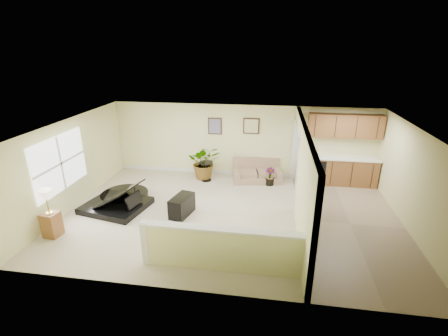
# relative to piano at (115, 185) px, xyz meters

# --- Properties ---
(floor) EXTENTS (9.00, 9.00, 0.00)m
(floor) POSITION_rel_piano_xyz_m (3.32, -0.07, -0.65)
(floor) COLOR #B7AD8E
(floor) RESTS_ON ground
(back_wall) EXTENTS (9.00, 0.04, 2.50)m
(back_wall) POSITION_rel_piano_xyz_m (3.32, 2.93, 0.60)
(back_wall) COLOR beige
(back_wall) RESTS_ON floor
(front_wall) EXTENTS (9.00, 0.04, 2.50)m
(front_wall) POSITION_rel_piano_xyz_m (3.32, -3.07, 0.60)
(front_wall) COLOR beige
(front_wall) RESTS_ON floor
(left_wall) EXTENTS (0.04, 6.00, 2.50)m
(left_wall) POSITION_rel_piano_xyz_m (-1.18, -0.07, 0.60)
(left_wall) COLOR beige
(left_wall) RESTS_ON floor
(right_wall) EXTENTS (0.04, 6.00, 2.50)m
(right_wall) POSITION_rel_piano_xyz_m (7.82, -0.07, 0.60)
(right_wall) COLOR beige
(right_wall) RESTS_ON floor
(ceiling) EXTENTS (9.00, 6.00, 0.04)m
(ceiling) POSITION_rel_piano_xyz_m (3.32, -0.07, 1.85)
(ceiling) COLOR white
(ceiling) RESTS_ON back_wall
(kitchen_vinyl) EXTENTS (2.70, 6.00, 0.01)m
(kitchen_vinyl) POSITION_rel_piano_xyz_m (6.47, -0.07, -0.65)
(kitchen_vinyl) COLOR gray
(kitchen_vinyl) RESTS_ON floor
(interior_partition) EXTENTS (0.18, 5.99, 2.50)m
(interior_partition) POSITION_rel_piano_xyz_m (5.12, 0.19, 0.57)
(interior_partition) COLOR beige
(interior_partition) RESTS_ON floor
(pony_half_wall) EXTENTS (3.42, 0.22, 1.00)m
(pony_half_wall) POSITION_rel_piano_xyz_m (3.39, -2.37, -0.13)
(pony_half_wall) COLOR beige
(pony_half_wall) RESTS_ON floor
(left_window) EXTENTS (0.05, 2.15, 1.45)m
(left_window) POSITION_rel_piano_xyz_m (-1.17, -0.57, 0.80)
(left_window) COLOR white
(left_window) RESTS_ON left_wall
(wall_art_left) EXTENTS (0.48, 0.04, 0.58)m
(wall_art_left) POSITION_rel_piano_xyz_m (2.37, 2.90, 1.10)
(wall_art_left) COLOR #372114
(wall_art_left) RESTS_ON back_wall
(wall_mirror) EXTENTS (0.55, 0.04, 0.55)m
(wall_mirror) POSITION_rel_piano_xyz_m (3.62, 2.90, 1.15)
(wall_mirror) COLOR #372114
(wall_mirror) RESTS_ON back_wall
(kitchen_cabinets) EXTENTS (2.36, 0.65, 2.33)m
(kitchen_cabinets) POSITION_rel_piano_xyz_m (6.51, 2.66, 0.22)
(kitchen_cabinets) COLOR brown
(kitchen_cabinets) RESTS_ON floor
(piano) EXTENTS (2.16, 2.19, 1.56)m
(piano) POSITION_rel_piano_xyz_m (0.00, 0.00, 0.00)
(piano) COLOR black
(piano) RESTS_ON floor
(piano_bench) EXTENTS (0.59, 0.89, 0.54)m
(piano_bench) POSITION_rel_piano_xyz_m (2.00, -0.23, -0.38)
(piano_bench) COLOR black
(piano_bench) RESTS_ON floor
(loveseat) EXTENTS (1.76, 1.17, 0.92)m
(loveseat) POSITION_rel_piano_xyz_m (3.89, 2.54, -0.30)
(loveseat) COLOR #997B61
(loveseat) RESTS_ON floor
(accent_table) EXTENTS (0.46, 0.46, 0.67)m
(accent_table) POSITION_rel_piano_xyz_m (2.18, 2.21, -0.22)
(accent_table) COLOR black
(accent_table) RESTS_ON floor
(palm_plant) EXTENTS (1.27, 1.17, 1.20)m
(palm_plant) POSITION_rel_piano_xyz_m (2.08, 2.42, -0.07)
(palm_plant) COLOR black
(palm_plant) RESTS_ON floor
(small_plant) EXTENTS (0.38, 0.38, 0.59)m
(small_plant) POSITION_rel_piano_xyz_m (4.32, 2.18, -0.40)
(small_plant) COLOR black
(small_plant) RESTS_ON floor
(lamp_stand) EXTENTS (0.40, 0.40, 1.22)m
(lamp_stand) POSITION_rel_piano_xyz_m (-0.83, -1.71, -0.14)
(lamp_stand) COLOR brown
(lamp_stand) RESTS_ON floor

